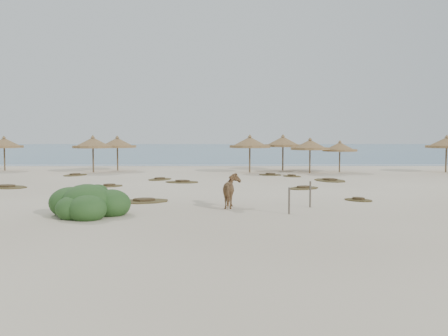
{
  "coord_description": "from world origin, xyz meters",
  "views": [
    {
      "loc": [
        1.93,
        -24.61,
        3.27
      ],
      "look_at": [
        2.14,
        5.0,
        1.2
      ],
      "focal_mm": 40.0,
      "sensor_mm": 36.0,
      "label": 1
    }
  ],
  "objects": [
    {
      "name": "scrub_5",
      "position": [
        9.45,
        9.43,
        0.05
      ],
      "size": [
        2.6,
        3.27,
        0.16
      ],
      "rotation": [
        0.0,
        0.0,
        1.87
      ],
      "color": "brown",
      "rests_on": "ground"
    },
    {
      "name": "scrub_7",
      "position": [
        5.8,
        14.05,
        0.05
      ],
      "size": [
        2.09,
        1.72,
        0.16
      ],
      "rotation": [
        0.0,
        0.0,
        2.79
      ],
      "color": "brown",
      "rests_on": "ground"
    },
    {
      "name": "scrub_11",
      "position": [
        -3.54,
        -0.54,
        0.05
      ],
      "size": [
        1.95,
        1.98,
        0.16
      ],
      "rotation": [
        0.0,
        0.0,
        0.82
      ],
      "color": "brown",
      "rests_on": "ground"
    },
    {
      "name": "palapa_2",
      "position": [
        -8.73,
        17.07,
        2.43
      ],
      "size": [
        3.44,
        3.44,
        3.13
      ],
      "rotation": [
        0.0,
        0.0,
        0.03
      ],
      "color": "brown",
      "rests_on": "ground"
    },
    {
      "name": "palapa_7",
      "position": [
        20.76,
        16.77,
        2.44
      ],
      "size": [
        3.91,
        3.91,
        3.15
      ],
      "rotation": [
        0.0,
        0.0,
        0.18
      ],
      "color": "brown",
      "rests_on": "ground"
    },
    {
      "name": "palapa_6",
      "position": [
        11.91,
        16.98,
        2.09
      ],
      "size": [
        3.03,
        3.03,
        2.7
      ],
      "rotation": [
        0.0,
        0.0,
        0.05
      ],
      "color": "brown",
      "rests_on": "ground"
    },
    {
      "name": "scrub_9",
      "position": [
        -1.73,
        -0.99,
        0.05
      ],
      "size": [
        2.78,
        2.22,
        0.16
      ],
      "rotation": [
        0.0,
        0.0,
        0.3
      ],
      "color": "brown",
      "rests_on": "ground"
    },
    {
      "name": "palapa_0",
      "position": [
        -17.02,
        19.15,
        2.38
      ],
      "size": [
        3.55,
        3.55,
        3.07
      ],
      "rotation": [
        0.0,
        0.0,
        -0.09
      ],
      "color": "brown",
      "rests_on": "ground"
    },
    {
      "name": "scrub_4",
      "position": [
        6.84,
        4.61,
        0.05
      ],
      "size": [
        2.47,
        2.35,
        0.16
      ],
      "rotation": [
        0.0,
        0.0,
        0.67
      ],
      "color": "brown",
      "rests_on": "ground"
    },
    {
      "name": "scrub_3",
      "position": [
        -0.62,
        8.36,
        0.05
      ],
      "size": [
        2.47,
        1.83,
        0.16
      ],
      "rotation": [
        0.0,
        0.0,
        2.97
      ],
      "color": "brown",
      "rests_on": "ground"
    },
    {
      "name": "palapa_1",
      "position": [
        -7.09,
        19.01,
        2.39
      ],
      "size": [
        3.91,
        3.91,
        3.09
      ],
      "rotation": [
        0.0,
        0.0,
        -0.21
      ],
      "color": "brown",
      "rests_on": "ground"
    },
    {
      "name": "scrub_13",
      "position": [
        -2.33,
        10.29,
        0.05
      ],
      "size": [
        2.18,
        2.42,
        0.16
      ],
      "rotation": [
        0.0,
        0.0,
        1.02
      ],
      "color": "brown",
      "rests_on": "ground"
    },
    {
      "name": "bush",
      "position": [
        -3.32,
        -5.05,
        0.48
      ],
      "size": [
        3.28,
        2.89,
        1.47
      ],
      "rotation": [
        0.0,
        0.0,
        0.13
      ],
      "color": "#2D4F22",
      "rests_on": "ground"
    },
    {
      "name": "scrub_10",
      "position": [
        7.31,
        12.79,
        0.05
      ],
      "size": [
        1.81,
        1.9,
        0.16
      ],
      "rotation": [
        0.0,
        0.0,
        2.24
      ],
      "color": "brown",
      "rests_on": "ground"
    },
    {
      "name": "horse",
      "position": [
        2.44,
        -2.84,
        0.74
      ],
      "size": [
        0.86,
        1.78,
        1.49
      ],
      "primitive_type": "imported",
      "rotation": [
        0.0,
        0.0,
        3.11
      ],
      "color": "olive",
      "rests_on": "ground"
    },
    {
      "name": "palapa_4",
      "position": [
        7.42,
        19.17,
        2.48
      ],
      "size": [
        3.76,
        3.76,
        3.19
      ],
      "rotation": [
        0.0,
        0.0,
        -0.11
      ],
      "color": "brown",
      "rests_on": "ground"
    },
    {
      "name": "scrub_6",
      "position": [
        -9.33,
        13.91,
        0.05
      ],
      "size": [
        2.22,
        2.58,
        0.16
      ],
      "rotation": [
        0.0,
        0.0,
        1.13
      ],
      "color": "brown",
      "rests_on": "ground"
    },
    {
      "name": "scrub_1",
      "position": [
        -10.97,
        5.32,
        0.05
      ],
      "size": [
        3.3,
        2.82,
        0.16
      ],
      "rotation": [
        0.0,
        0.0,
        2.72
      ],
      "color": "brown",
      "rests_on": "ground"
    },
    {
      "name": "fence_post_far",
      "position": [
        5.89,
        -2.78,
        0.58
      ],
      "size": [
        0.11,
        0.11,
        1.16
      ],
      "primitive_type": "cylinder",
      "rotation": [
        0.0,
        0.0,
        -0.4
      ],
      "color": "brown",
      "rests_on": "ground"
    },
    {
      "name": "foam_line",
      "position": [
        0.0,
        26.0,
        0.0
      ],
      "size": [
        70.0,
        0.6,
        0.01
      ],
      "primitive_type": "cube",
      "color": "white",
      "rests_on": "ground"
    },
    {
      "name": "ground",
      "position": [
        0.0,
        0.0,
        0.0
      ],
      "size": [
        160.0,
        160.0,
        0.0
      ],
      "primitive_type": "plane",
      "color": "beige",
      "rests_on": "ground"
    },
    {
      "name": "palapa_5",
      "position": [
        9.24,
        16.04,
        2.28
      ],
      "size": [
        4.15,
        4.15,
        2.94
      ],
      "rotation": [
        0.0,
        0.0,
        -0.42
      ],
      "color": "brown",
      "rests_on": "ground"
    },
    {
      "name": "fence_post_near",
      "position": [
        4.7,
        -4.63,
        0.54
      ],
      "size": [
        0.09,
        0.09,
        1.08
      ],
      "primitive_type": "cylinder",
      "rotation": [
        0.0,
        0.0,
        0.08
      ],
      "color": "brown",
      "rests_on": "ground"
    },
    {
      "name": "scrub_12",
      "position": [
        8.62,
        -0.64,
        0.05
      ],
      "size": [
        1.67,
        1.64,
        0.16
      ],
      "rotation": [
        0.0,
        0.0,
        2.4
      ],
      "color": "brown",
      "rests_on": "ground"
    },
    {
      "name": "ocean",
      "position": [
        0.0,
        75.0,
        0.0
      ],
      "size": [
        200.0,
        100.0,
        0.01
      ],
      "primitive_type": "cube",
      "color": "#285378",
      "rests_on": "ground"
    },
    {
      "name": "scrub_2",
      "position": [
        -4.92,
        5.89,
        0.05
      ],
      "size": [
        2.06,
        1.82,
        0.16
      ],
      "rotation": [
        0.0,
        0.0,
        0.49
      ],
      "color": "brown",
      "rests_on": "ground"
    },
    {
      "name": "palapa_3",
      "position": [
        4.35,
        16.64,
        2.47
      ],
      "size": [
        3.56,
        3.56,
        3.18
      ],
      "rotation": [
        0.0,
        0.0,
        0.05
      ],
      "color": "brown",
      "rests_on": "ground"
    }
  ]
}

